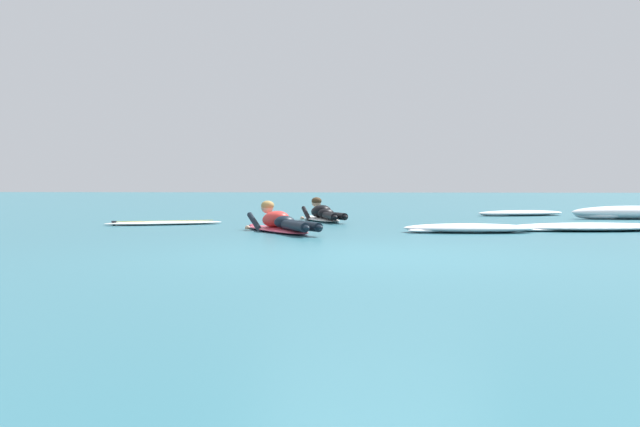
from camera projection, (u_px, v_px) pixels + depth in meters
The scene contains 8 objects.
ground_plane at pixel (389, 216), 17.55m from camera, with size 120.00×120.00×0.00m, color #2D6B7A.
surfer_near at pixel (279, 223), 11.51m from camera, with size 1.72×2.49×0.55m.
surfer_far at pixel (323, 214), 15.05m from camera, with size 1.29×2.41×0.55m.
drifting_surfboard at pixel (163, 223), 13.67m from camera, with size 2.23×1.49×0.16m.
whitewater_front at pixel (590, 227), 11.97m from camera, with size 2.85×1.62×0.12m.
whitewater_mid_left at pixel (521, 213), 17.85m from camera, with size 2.46×1.71×0.13m.
whitewater_mid_right at pixel (469, 228), 11.40m from camera, with size 2.11×0.89×0.14m.
whitewater_back at pixel (634, 213), 15.92m from camera, with size 2.75×0.87×0.30m.
Camera 1 is at (0.33, -7.61, 0.74)m, focal length 40.50 mm.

